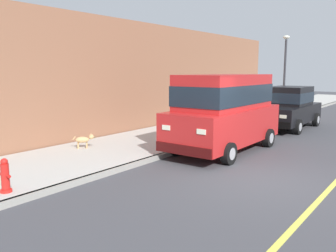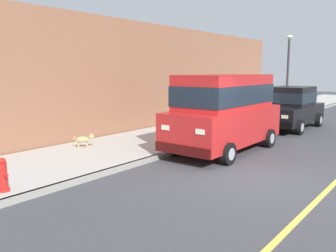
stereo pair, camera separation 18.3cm
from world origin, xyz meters
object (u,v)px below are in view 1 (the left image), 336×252
at_px(car_black_sedan, 288,107).
at_px(dog_tan, 84,139).
at_px(fire_hydrant, 5,177).
at_px(car_red_van, 225,109).
at_px(street_lamp, 285,66).

relative_size(car_black_sedan, dog_tan, 7.85).
height_order(car_black_sedan, fire_hydrant, car_black_sedan).
bearing_deg(car_red_van, dog_tan, -140.18).
height_order(car_black_sedan, street_lamp, street_lamp).
xyz_separation_m(car_red_van, street_lamp, (-1.38, 9.55, 1.51)).
bearing_deg(car_black_sedan, street_lamp, 112.71).
bearing_deg(dog_tan, fire_hydrant, -61.62).
height_order(car_red_van, street_lamp, street_lamp).
xyz_separation_m(dog_tan, street_lamp, (2.15, 12.49, 2.48)).
bearing_deg(street_lamp, car_red_van, -81.80).
distance_m(car_red_van, dog_tan, 4.70).
bearing_deg(dog_tan, car_black_sedan, 67.99).
height_order(dog_tan, street_lamp, street_lamp).
bearing_deg(fire_hydrant, street_lamp, 89.65).
relative_size(dog_tan, fire_hydrant, 0.81).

